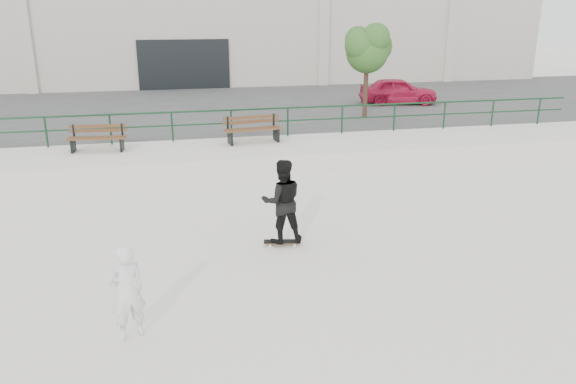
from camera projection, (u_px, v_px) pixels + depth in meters
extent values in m
plane|color=silver|center=(252.00, 309.00, 9.42)|extent=(120.00, 120.00, 0.00)
cube|color=beige|center=(206.00, 156.00, 18.16)|extent=(30.00, 3.00, 0.50)
cube|color=#3D3D3D|center=(192.00, 112.00, 26.05)|extent=(60.00, 14.00, 0.50)
cylinder|color=#143921|center=(201.00, 111.00, 18.98)|extent=(28.00, 0.06, 0.06)
cylinder|color=#143921|center=(202.00, 124.00, 19.12)|extent=(28.00, 0.05, 0.05)
cylinder|color=#143921|center=(46.00, 132.00, 18.11)|extent=(0.06, 0.06, 1.00)
cylinder|color=#143921|center=(111.00, 130.00, 18.52)|extent=(0.06, 0.06, 1.00)
cylinder|color=#143921|center=(172.00, 127.00, 18.93)|extent=(0.06, 0.06, 1.00)
cylinder|color=#143921|center=(231.00, 124.00, 19.34)|extent=(0.06, 0.06, 1.00)
cylinder|color=#143921|center=(288.00, 122.00, 19.75)|extent=(0.06, 0.06, 1.00)
cylinder|color=#143921|center=(342.00, 120.00, 20.15)|extent=(0.06, 0.06, 1.00)
cylinder|color=#143921|center=(394.00, 118.00, 20.56)|extent=(0.06, 0.06, 1.00)
cylinder|color=#143921|center=(444.00, 115.00, 20.97)|extent=(0.06, 0.06, 1.00)
cylinder|color=#143921|center=(492.00, 113.00, 21.38)|extent=(0.06, 0.06, 1.00)
cylinder|color=#143921|center=(539.00, 111.00, 21.79)|extent=(0.06, 0.06, 1.00)
cube|color=#B6B3A4|center=(177.00, 21.00, 37.87)|extent=(44.00, 16.00, 8.00)
cube|color=black|center=(184.00, 69.00, 31.15)|extent=(5.00, 0.15, 3.20)
cube|color=#B6B3A4|center=(26.00, 43.00, 29.00)|extent=(0.60, 0.25, 6.20)
cube|color=#B6B3A4|center=(324.00, 40.00, 32.27)|extent=(0.60, 0.25, 6.20)
cube|color=#B6B3A4|center=(451.00, 38.00, 33.90)|extent=(0.60, 0.25, 6.20)
cube|color=#512D1C|center=(96.00, 139.00, 17.47)|extent=(1.80, 0.30, 0.04)
cube|color=#512D1C|center=(97.00, 138.00, 17.64)|extent=(1.80, 0.30, 0.04)
cube|color=#512D1C|center=(98.00, 137.00, 17.81)|extent=(1.80, 0.30, 0.04)
cube|color=#512D1C|center=(98.00, 130.00, 17.82)|extent=(1.79, 0.22, 0.10)
cube|color=#512D1C|center=(97.00, 126.00, 17.78)|extent=(1.79, 0.22, 0.10)
cube|color=black|center=(73.00, 145.00, 17.62)|extent=(0.11, 0.50, 0.42)
cube|color=black|center=(74.00, 131.00, 17.74)|extent=(0.06, 0.06, 0.42)
cube|color=black|center=(122.00, 144.00, 17.79)|extent=(0.11, 0.50, 0.42)
cube|color=black|center=(122.00, 130.00, 17.91)|extent=(0.06, 0.06, 0.42)
cube|color=#512D1C|center=(255.00, 130.00, 18.59)|extent=(1.94, 0.37, 0.04)
cube|color=#512D1C|center=(253.00, 129.00, 18.77)|extent=(1.94, 0.37, 0.04)
cube|color=#512D1C|center=(252.00, 128.00, 18.94)|extent=(1.94, 0.37, 0.04)
cube|color=#512D1C|center=(251.00, 122.00, 18.95)|extent=(1.93, 0.29, 0.11)
cube|color=#512D1C|center=(251.00, 117.00, 18.91)|extent=(1.93, 0.29, 0.11)
cube|color=black|center=(230.00, 138.00, 18.58)|extent=(0.13, 0.54, 0.45)
cube|color=black|center=(228.00, 123.00, 18.69)|extent=(0.07, 0.06, 0.45)
cube|color=black|center=(276.00, 134.00, 19.10)|extent=(0.13, 0.54, 0.45)
cube|color=black|center=(274.00, 120.00, 19.21)|extent=(0.07, 0.06, 0.45)
cylinder|color=#4A2E25|center=(366.00, 90.00, 22.97)|extent=(0.19, 0.19, 2.27)
sphere|color=#295720|center=(367.00, 52.00, 22.49)|extent=(1.70, 1.70, 1.70)
sphere|color=#295720|center=(376.00, 46.00, 22.80)|extent=(1.33, 1.33, 1.33)
sphere|color=#295720|center=(360.00, 45.00, 22.15)|extent=(1.23, 1.23, 1.23)
sphere|color=#295720|center=(376.00, 38.00, 22.00)|extent=(1.14, 1.14, 1.14)
sphere|color=#295720|center=(358.00, 39.00, 22.64)|extent=(1.04, 1.04, 1.04)
imported|color=#B7163B|center=(398.00, 91.00, 26.44)|extent=(3.81, 2.12, 1.23)
cube|color=black|center=(282.00, 241.00, 11.95)|extent=(0.80, 0.34, 0.02)
cube|color=brown|center=(282.00, 242.00, 11.95)|extent=(0.80, 0.34, 0.01)
cube|color=gray|center=(270.00, 243.00, 11.95)|extent=(0.09, 0.17, 0.03)
cube|color=gray|center=(294.00, 243.00, 11.97)|extent=(0.09, 0.17, 0.03)
cylinder|color=white|center=(270.00, 246.00, 11.87)|extent=(0.06, 0.03, 0.06)
cylinder|color=white|center=(270.00, 242.00, 12.05)|extent=(0.06, 0.03, 0.06)
cylinder|color=white|center=(295.00, 245.00, 11.88)|extent=(0.06, 0.03, 0.06)
cylinder|color=white|center=(294.00, 242.00, 12.06)|extent=(0.06, 0.03, 0.06)
imported|color=black|center=(282.00, 201.00, 11.67)|extent=(0.88, 0.70, 1.79)
imported|color=silver|center=(127.00, 292.00, 8.40)|extent=(0.65, 0.55, 1.52)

